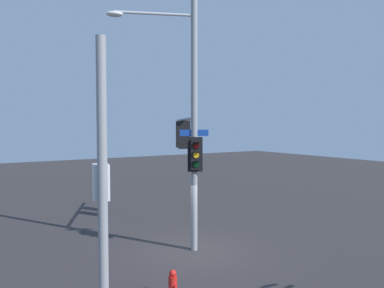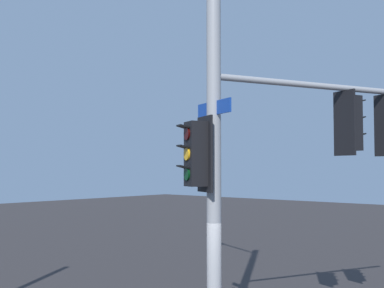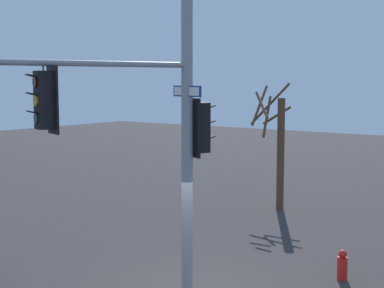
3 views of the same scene
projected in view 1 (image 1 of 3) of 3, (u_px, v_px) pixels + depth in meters
ground_plane at (195, 250)px, 13.67m from camera, size 80.00×80.00×0.00m
main_signal_pole_assembly at (187, 126)px, 14.52m from camera, size 5.69×5.27×9.38m
secondary_pole_assembly at (102, 191)px, 7.59m from camera, size 0.66×0.42×6.59m
fire_hydrant_fallback at (173, 283)px, 10.01m from camera, size 0.38×0.24×0.73m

